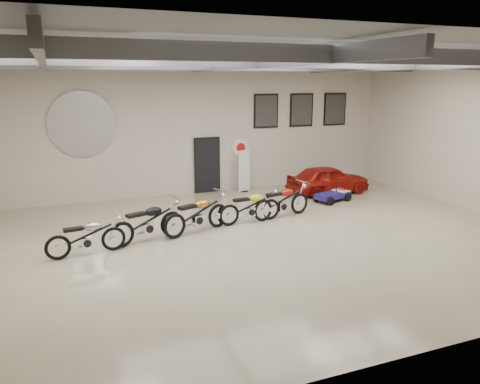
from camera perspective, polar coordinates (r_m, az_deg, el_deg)
name	(u,v)px	position (r m, az deg, el deg)	size (l,w,h in m)	color
floor	(256,240)	(12.93, 1.97, -5.90)	(16.00, 12.00, 0.01)	tan
ceiling	(258,51)	(12.22, 2.16, 16.80)	(16.00, 12.00, 0.01)	slate
back_wall	(193,129)	(17.95, -5.70, 7.68)	(16.00, 0.02, 5.00)	beige
ceiling_beams	(258,61)	(12.21, 2.15, 15.63)	(15.80, 11.80, 0.32)	slate
door	(207,166)	(18.24, -4.04, 3.21)	(0.92, 0.08, 2.10)	black
logo_plaque	(82,124)	(17.21, -18.70, 7.80)	(2.30, 0.06, 1.16)	silver
poster_left	(266,111)	(18.91, 3.19, 9.84)	(1.05, 0.08, 1.35)	black
poster_mid	(301,110)	(19.63, 7.50, 9.88)	(1.05, 0.08, 1.35)	black
poster_right	(335,109)	(20.45, 11.49, 9.86)	(1.05, 0.08, 1.35)	black
oil_sign	(240,147)	(18.61, 0.05, 5.47)	(0.72, 0.10, 0.72)	white
banner_stand	(244,170)	(18.32, 0.49, 2.67)	(0.47, 0.19, 1.72)	white
motorcycle_silver	(86,236)	(12.33, -18.27, -5.10)	(1.94, 0.60, 1.01)	silver
motorcycle_black	(147,221)	(12.93, -11.24, -3.53)	(2.17, 0.67, 1.13)	silver
motorcycle_gold	(197,213)	(13.44, -5.27, -2.62)	(2.21, 0.69, 1.15)	silver
motorcycle_yellow	(250,206)	(14.35, 1.25, -1.70)	(2.05, 0.64, 1.07)	silver
motorcycle_red	(282,200)	(14.96, 5.12, -1.03)	(2.14, 0.66, 1.11)	silver
go_kart	(335,193)	(17.35, 11.53, -0.08)	(1.69, 0.76, 0.61)	navy
vintage_car	(328,180)	(18.38, 10.69, 1.51)	(3.26, 1.31, 1.11)	maroon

